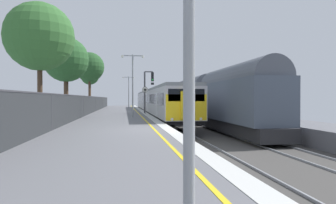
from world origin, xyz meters
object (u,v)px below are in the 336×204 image
at_px(platform_lamp_mid, 133,80).
at_px(background_tree_left, 90,76).
at_px(background_tree_centre, 41,39).
at_px(freight_train_adjacent_track, 211,97).
at_px(background_tree_right, 66,61).
at_px(platform_lamp_far, 129,89).
at_px(background_tree_back, 89,68).
at_px(commuter_train_at_platform, 155,101).
at_px(signal_gantry, 147,87).
at_px(speed_limit_sign, 145,97).

height_order(platform_lamp_mid, background_tree_left, background_tree_left).
xyz_separation_m(background_tree_left, background_tree_centre, (0.84, -34.30, -0.18)).
distance_m(platform_lamp_mid, background_tree_centre, 9.23).
relative_size(freight_train_adjacent_track, background_tree_left, 3.48).
bearing_deg(background_tree_left, background_tree_right, -88.51).
height_order(platform_lamp_far, background_tree_back, background_tree_back).
bearing_deg(platform_lamp_mid, commuter_train_at_platform, 74.61).
xyz_separation_m(commuter_train_at_platform, signal_gantry, (-1.46, -5.36, 1.62)).
bearing_deg(speed_limit_sign, platform_lamp_mid, -107.72).
xyz_separation_m(commuter_train_at_platform, background_tree_centre, (-9.10, -18.53, 4.05)).
height_order(commuter_train_at_platform, background_tree_back, background_tree_back).
bearing_deg(commuter_train_at_platform, background_tree_back, 135.13).
relative_size(freight_train_adjacent_track, platform_lamp_far, 4.88).
xyz_separation_m(signal_gantry, background_tree_centre, (-7.64, -13.17, 2.44)).
xyz_separation_m(platform_lamp_far, background_tree_centre, (-5.87, -29.88, 2.22)).
height_order(freight_train_adjacent_track, platform_lamp_mid, platform_lamp_mid).
distance_m(background_tree_right, background_tree_back, 18.65).
height_order(freight_train_adjacent_track, background_tree_centre, background_tree_centre).
relative_size(signal_gantry, background_tree_centre, 0.60).
relative_size(signal_gantry, platform_lamp_mid, 0.84).
distance_m(commuter_train_at_platform, background_tree_right, 13.75).
bearing_deg(platform_lamp_mid, signal_gantry, 74.45).
xyz_separation_m(freight_train_adjacent_track, signal_gantry, (-5.46, 5.80, 1.18)).
bearing_deg(platform_lamp_mid, background_tree_back, 106.05).
distance_m(platform_lamp_mid, background_tree_left, 28.39).
distance_m(platform_lamp_far, background_tree_back, 7.14).
distance_m(signal_gantry, background_tree_back, 16.87).
bearing_deg(speed_limit_sign, platform_lamp_far, 94.22).
xyz_separation_m(commuter_train_at_platform, platform_lamp_far, (-3.23, 11.35, 1.83)).
height_order(platform_lamp_mid, platform_lamp_far, platform_lamp_mid).
bearing_deg(platform_lamp_mid, speed_limit_sign, 72.28).
height_order(commuter_train_at_platform, platform_lamp_mid, platform_lamp_mid).
bearing_deg(signal_gantry, background_tree_back, 118.13).
bearing_deg(signal_gantry, platform_lamp_mid, -105.55).
height_order(signal_gantry, background_tree_left, background_tree_left).
distance_m(commuter_train_at_platform, background_tree_back, 13.98).
height_order(platform_lamp_mid, background_tree_centre, background_tree_centre).
relative_size(platform_lamp_mid, background_tree_left, 0.75).
bearing_deg(freight_train_adjacent_track, signal_gantry, 133.26).
distance_m(freight_train_adjacent_track, platform_lamp_far, 23.69).
distance_m(speed_limit_sign, background_tree_centre, 13.75).
bearing_deg(background_tree_left, platform_lamp_far, -33.35).
bearing_deg(commuter_train_at_platform, background_tree_left, 122.24).
height_order(freight_train_adjacent_track, background_tree_back, background_tree_back).
bearing_deg(background_tree_back, freight_train_adjacent_track, -56.96).
distance_m(platform_lamp_mid, background_tree_right, 6.74).
distance_m(platform_lamp_far, background_tree_right, 21.70).
xyz_separation_m(platform_lamp_mid, background_tree_back, (-6.02, 20.93, 3.05)).
xyz_separation_m(speed_limit_sign, platform_lamp_mid, (-1.38, -4.32, 1.45)).
distance_m(freight_train_adjacent_track, signal_gantry, 8.06).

